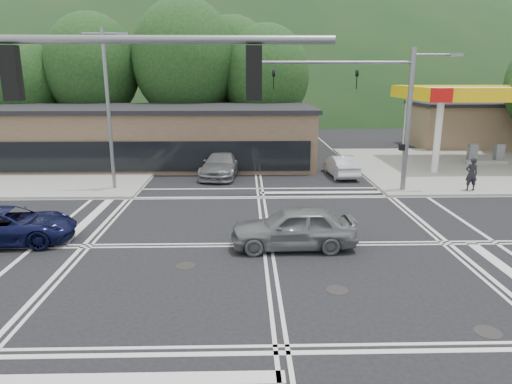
{
  "coord_description": "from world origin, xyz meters",
  "views": [
    {
      "loc": [
        -0.88,
        -17.04,
        6.58
      ],
      "look_at": [
        -0.38,
        2.99,
        1.4
      ],
      "focal_mm": 32.0,
      "sensor_mm": 36.0,
      "label": 1
    }
  ],
  "objects_px": {
    "car_grey_center": "(293,227)",
    "car_northbound": "(222,164)",
    "car_queue_a": "(341,166)",
    "car_queue_b": "(279,152)",
    "car_blue_west": "(8,226)",
    "pedestrian": "(472,174)"
  },
  "relations": [
    {
      "from": "car_grey_center",
      "to": "car_northbound",
      "type": "relative_size",
      "value": 0.87
    },
    {
      "from": "car_grey_center",
      "to": "car_queue_a",
      "type": "distance_m",
      "value": 13.61
    },
    {
      "from": "car_queue_a",
      "to": "car_queue_b",
      "type": "xyz_separation_m",
      "value": [
        -3.78,
        4.51,
        0.17
      ]
    },
    {
      "from": "car_blue_west",
      "to": "car_queue_b",
      "type": "xyz_separation_m",
      "value": [
        12.09,
        16.55,
        0.14
      ]
    },
    {
      "from": "car_blue_west",
      "to": "car_northbound",
      "type": "distance_m",
      "value": 14.65
    },
    {
      "from": "car_northbound",
      "to": "car_queue_b",
      "type": "bearing_deg",
      "value": 54.51
    },
    {
      "from": "car_blue_west",
      "to": "car_queue_b",
      "type": "height_order",
      "value": "car_queue_b"
    },
    {
      "from": "car_blue_west",
      "to": "car_northbound",
      "type": "relative_size",
      "value": 0.93
    },
    {
      "from": "car_queue_a",
      "to": "pedestrian",
      "type": "relative_size",
      "value": 2.22
    },
    {
      "from": "car_blue_west",
      "to": "car_northbound",
      "type": "xyz_separation_m",
      "value": [
        7.98,
        12.29,
        0.09
      ]
    },
    {
      "from": "pedestrian",
      "to": "car_blue_west",
      "type": "bearing_deg",
      "value": 18.86
    },
    {
      "from": "car_queue_a",
      "to": "car_queue_b",
      "type": "distance_m",
      "value": 5.89
    },
    {
      "from": "car_queue_b",
      "to": "pedestrian",
      "type": "distance_m",
      "value": 13.74
    },
    {
      "from": "car_queue_b",
      "to": "car_northbound",
      "type": "relative_size",
      "value": 0.91
    },
    {
      "from": "car_grey_center",
      "to": "car_queue_a",
      "type": "relative_size",
      "value": 1.15
    },
    {
      "from": "car_queue_a",
      "to": "car_northbound",
      "type": "distance_m",
      "value": 7.9
    },
    {
      "from": "car_blue_west",
      "to": "car_northbound",
      "type": "bearing_deg",
      "value": -39.05
    },
    {
      "from": "car_blue_west",
      "to": "car_queue_a",
      "type": "bearing_deg",
      "value": -58.86
    },
    {
      "from": "car_blue_west",
      "to": "car_queue_a",
      "type": "xyz_separation_m",
      "value": [
        15.88,
        12.04,
        -0.02
      ]
    },
    {
      "from": "car_grey_center",
      "to": "car_queue_b",
      "type": "bearing_deg",
      "value": 176.79
    },
    {
      "from": "car_queue_a",
      "to": "pedestrian",
      "type": "distance_m",
      "value": 7.97
    },
    {
      "from": "car_grey_center",
      "to": "car_northbound",
      "type": "distance_m",
      "value": 13.52
    }
  ]
}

